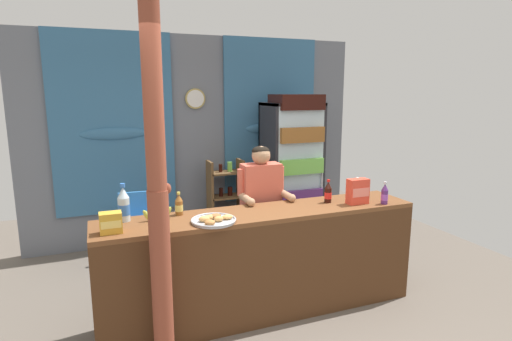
# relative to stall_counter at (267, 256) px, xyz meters

# --- Properties ---
(ground_plane) EXTENTS (6.85, 6.85, 0.00)m
(ground_plane) POSITION_rel_stall_counter_xyz_m (-0.02, 0.78, -0.60)
(ground_plane) COLOR #665B51
(back_wall_curtained) EXTENTS (4.62, 0.22, 2.80)m
(back_wall_curtained) POSITION_rel_stall_counter_xyz_m (-0.04, 2.41, 0.84)
(back_wall_curtained) COLOR slate
(back_wall_curtained) RESTS_ON ground
(stall_counter) EXTENTS (2.96, 0.55, 0.99)m
(stall_counter) POSITION_rel_stall_counter_xyz_m (0.00, 0.00, 0.00)
(stall_counter) COLOR brown
(stall_counter) RESTS_ON ground
(timber_post) EXTENTS (0.18, 0.15, 2.74)m
(timber_post) POSITION_rel_stall_counter_xyz_m (-0.98, -0.31, 0.71)
(timber_post) COLOR brown
(timber_post) RESTS_ON ground
(drink_fridge) EXTENTS (0.74, 0.65, 2.02)m
(drink_fridge) POSITION_rel_stall_counter_xyz_m (1.13, 1.79, 0.50)
(drink_fridge) COLOR #232328
(drink_fridge) RESTS_ON ground
(bottle_shelf_rack) EXTENTS (0.48, 0.28, 1.14)m
(bottle_shelf_rack) POSITION_rel_stall_counter_xyz_m (0.26, 2.09, -0.01)
(bottle_shelf_rack) COLOR brown
(bottle_shelf_rack) RESTS_ON ground
(plastic_lawn_chair) EXTENTS (0.46, 0.46, 0.86)m
(plastic_lawn_chair) POSITION_rel_stall_counter_xyz_m (-0.96, 1.72, -0.11)
(plastic_lawn_chair) COLOR #3884D6
(plastic_lawn_chair) RESTS_ON ground
(shopkeeper) EXTENTS (0.51, 0.42, 1.52)m
(shopkeeper) POSITION_rel_stall_counter_xyz_m (0.18, 0.57, 0.35)
(shopkeeper) COLOR #28282D
(shopkeeper) RESTS_ON ground
(soda_bottle_water) EXTENTS (0.10, 0.10, 0.32)m
(soda_bottle_water) POSITION_rel_stall_counter_xyz_m (-1.19, 0.27, 0.52)
(soda_bottle_water) COLOR silver
(soda_bottle_water) RESTS_ON stall_counter
(soda_bottle_iced_tea) EXTENTS (0.07, 0.07, 0.21)m
(soda_bottle_iced_tea) POSITION_rel_stall_counter_xyz_m (-0.73, 0.28, 0.48)
(soda_bottle_iced_tea) COLOR brown
(soda_bottle_iced_tea) RESTS_ON stall_counter
(soda_bottle_cola) EXTENTS (0.07, 0.07, 0.23)m
(soda_bottle_cola) POSITION_rel_stall_counter_xyz_m (0.71, 0.16, 0.48)
(soda_bottle_cola) COLOR black
(soda_bottle_cola) RESTS_ON stall_counter
(soda_bottle_orange_soda) EXTENTS (0.07, 0.07, 0.22)m
(soda_bottle_orange_soda) POSITION_rel_stall_counter_xyz_m (1.08, 0.20, 0.48)
(soda_bottle_orange_soda) COLOR orange
(soda_bottle_orange_soda) RESTS_ON stall_counter
(soda_bottle_grape_soda) EXTENTS (0.07, 0.07, 0.22)m
(soda_bottle_grape_soda) POSITION_rel_stall_counter_xyz_m (1.19, -0.09, 0.48)
(soda_bottle_grape_soda) COLOR #56286B
(soda_bottle_grape_soda) RESTS_ON stall_counter
(snack_box_choco_powder) EXTENTS (0.17, 0.11, 0.16)m
(snack_box_choco_powder) POSITION_rel_stall_counter_xyz_m (-1.30, -0.00, 0.47)
(snack_box_choco_powder) COLOR gold
(snack_box_choco_powder) RESTS_ON stall_counter
(snack_box_crackers) EXTENTS (0.20, 0.11, 0.24)m
(snack_box_crackers) POSITION_rel_stall_counter_xyz_m (0.96, 0.02, 0.51)
(snack_box_crackers) COLOR #E5422D
(snack_box_crackers) RESTS_ON stall_counter
(pastry_tray) EXTENTS (0.38, 0.38, 0.06)m
(pastry_tray) POSITION_rel_stall_counter_xyz_m (-0.50, -0.04, 0.41)
(pastry_tray) COLOR #BCBCC1
(pastry_tray) RESTS_ON stall_counter
(banana_bunch) EXTENTS (0.27, 0.06, 0.16)m
(banana_bunch) POSITION_rel_stall_counter_xyz_m (-0.92, 0.20, 0.45)
(banana_bunch) COLOR #B7C647
(banana_bunch) RESTS_ON stall_counter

